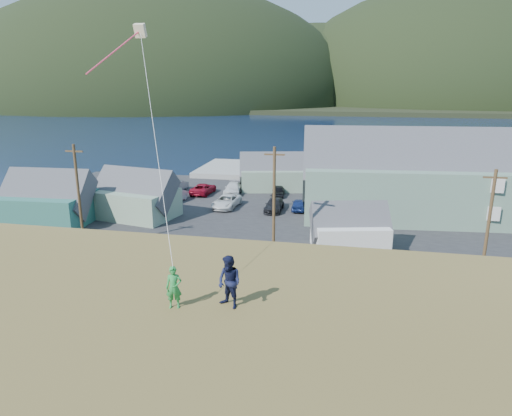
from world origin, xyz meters
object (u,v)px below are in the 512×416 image
at_px(shed_palegreen_near, 134,196).
at_px(kite_flyer_green, 174,287).
at_px(lodge, 463,178).
at_px(kite_flyer_navy, 229,282).
at_px(shed_teal, 48,200).
at_px(shed_white, 350,229).
at_px(wharf, 280,171).
at_px(shed_palegreen_far, 274,173).

height_order(shed_palegreen_near, kite_flyer_green, kite_flyer_green).
bearing_deg(kite_flyer_green, lodge, 51.25).
xyz_separation_m(lodge, kite_flyer_navy, (-15.89, -37.58, 3.51)).
height_order(lodge, shed_palegreen_near, lodge).
bearing_deg(lodge, kite_flyer_navy, -117.93).
distance_m(lodge, shed_teal, 43.86).
xyz_separation_m(shed_palegreen_near, kite_flyer_navy, (18.91, -31.25, 5.62)).
distance_m(shed_teal, shed_palegreen_near, 8.75).
distance_m(shed_white, kite_flyer_green, 27.09).
height_order(lodge, kite_flyer_navy, lodge).
bearing_deg(wharf, shed_teal, -121.54).
xyz_separation_m(lodge, shed_palegreen_near, (-34.81, -6.33, -2.11)).
bearing_deg(kite_flyer_navy, kite_flyer_green, -138.52).
bearing_deg(shed_white, lodge, 32.91).
height_order(shed_white, kite_flyer_navy, kite_flyer_navy).
bearing_deg(shed_palegreen_far, shed_palegreen_near, -140.30).
bearing_deg(lodge, kite_flyer_green, -119.99).
relative_size(shed_palegreen_near, kite_flyer_green, 6.83).
bearing_deg(lodge, shed_white, -138.78).
xyz_separation_m(wharf, shed_palegreen_far, (0.91, -11.63, 1.97)).
xyz_separation_m(shed_teal, shed_white, (30.86, -1.86, -0.56)).
relative_size(shed_white, kite_flyer_navy, 4.19).
relative_size(shed_white, shed_palegreen_far, 0.74).
height_order(shed_palegreen_far, kite_flyer_green, kite_flyer_green).
relative_size(wharf, shed_palegreen_far, 2.53).
distance_m(lodge, shed_palegreen_far, 24.29).
bearing_deg(shed_white, shed_teal, 163.23).
bearing_deg(wharf, kite_flyer_green, -84.97).
xyz_separation_m(wharf, kite_flyer_navy, (7.04, -59.21, 7.65)).
relative_size(shed_palegreen_near, shed_white, 1.32).
xyz_separation_m(wharf, lodge, (22.93, -21.63, 4.14)).
distance_m(shed_teal, kite_flyer_green, 37.55).
bearing_deg(kite_flyer_navy, wharf, 125.74).
relative_size(shed_teal, kite_flyer_green, 6.33).
relative_size(shed_teal, shed_palegreen_near, 0.93).
xyz_separation_m(wharf, kite_flyer_green, (5.24, -59.61, 7.48)).
xyz_separation_m(shed_white, kite_flyer_green, (-5.98, -25.76, 5.86)).
xyz_separation_m(wharf, shed_teal, (-19.64, -32.00, 2.18)).
relative_size(lodge, kite_flyer_green, 23.69).
distance_m(wharf, shed_white, 35.70).
bearing_deg(lodge, shed_palegreen_far, 150.56).
xyz_separation_m(shed_white, kite_flyer_navy, (-4.18, -25.36, 6.03)).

